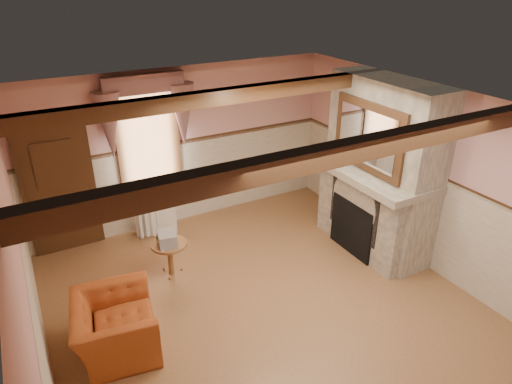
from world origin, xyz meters
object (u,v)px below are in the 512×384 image
side_table (170,258)px  oil_lamp (357,152)px  mantel_clock (341,147)px  bowl (379,169)px  radiator (156,218)px  armchair (115,326)px

side_table → oil_lamp: (3.11, -0.41, 1.29)m
mantel_clock → side_table: bearing=179.6°
side_table → bowl: bearing=-17.0°
mantel_clock → radiator: bearing=156.1°
armchair → oil_lamp: oil_lamp is taller
mantel_clock → oil_lamp: 0.40m
bowl → mantel_clock: mantel_clock is taller
bowl → armchair: bearing=-177.1°
armchair → mantel_clock: size_ratio=4.50×
side_table → radiator: radiator is taller
armchair → mantel_clock: 4.51m
side_table → mantel_clock: mantel_clock is taller
mantel_clock → oil_lamp: size_ratio=0.86×
oil_lamp → bowl: bearing=-90.0°
armchair → radiator: (1.28, 2.44, -0.05)m
bowl → mantel_clock: 0.93m
oil_lamp → armchair: bearing=-169.9°
radiator → mantel_clock: bearing=-8.5°
radiator → bowl: (2.93, -2.23, 1.17)m
oil_lamp → radiator: bearing=150.0°
bowl → oil_lamp: bearing=90.0°
radiator → mantel_clock: mantel_clock is taller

